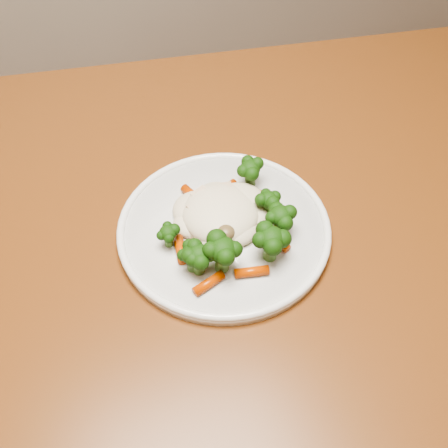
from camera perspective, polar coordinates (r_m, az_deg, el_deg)
name	(u,v)px	position (r m, az deg, el deg)	size (l,w,h in m)	color
dining_table	(300,259)	(0.83, 7.75, -3.54)	(1.27, 0.94, 0.75)	brown
plate	(224,231)	(0.72, 0.00, -0.68)	(0.27, 0.27, 0.01)	white
meal	(229,223)	(0.69, 0.52, 0.14)	(0.18, 0.17, 0.05)	beige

